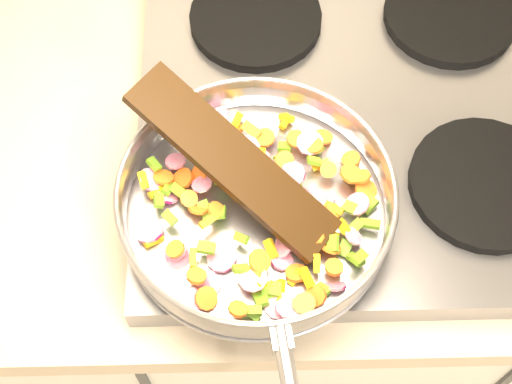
{
  "coord_description": "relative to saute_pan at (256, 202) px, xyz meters",
  "views": [
    {
      "loc": [
        -0.86,
        1.09,
        1.72
      ],
      "look_at": [
        -0.85,
        1.49,
        1.01
      ],
      "focal_mm": 50.0,
      "sensor_mm": 36.0,
      "label": 1
    }
  ],
  "objects": [
    {
      "name": "vegetable_heap",
      "position": [
        0.01,
        -0.0,
        -0.01
      ],
      "size": [
        0.3,
        0.29,
        0.05
      ],
      "color": "#FFB411",
      "rests_on": "saute_pan"
    },
    {
      "name": "wooden_spatula",
      "position": [
        -0.03,
        0.03,
        0.04
      ],
      "size": [
        0.25,
        0.22,
        0.1
      ],
      "primitive_type": "cube",
      "rotation": [
        0.0,
        -0.34,
        2.46
      ],
      "color": "black",
      "rests_on": "saute_pan"
    },
    {
      "name": "grate_fr",
      "position": [
        0.29,
        0.04,
        -0.04
      ],
      "size": [
        0.19,
        0.19,
        0.02
      ],
      "primitive_type": "cylinder",
      "color": "black",
      "rests_on": "cooktop"
    },
    {
      "name": "grate_br",
      "position": [
        0.29,
        0.32,
        -0.04
      ],
      "size": [
        0.19,
        0.19,
        0.02
      ],
      "primitive_type": "cylinder",
      "color": "black",
      "rests_on": "cooktop"
    },
    {
      "name": "cooktop",
      "position": [
        0.15,
        0.18,
        -0.07
      ],
      "size": [
        0.6,
        0.6,
        0.04
      ],
      "primitive_type": "cube",
      "color": "#939399",
      "rests_on": "counter_top"
    },
    {
      "name": "saute_pan",
      "position": [
        0.0,
        0.0,
        0.0
      ],
      "size": [
        0.37,
        0.53,
        0.06
      ],
      "rotation": [
        0.0,
        0.0,
        0.13
      ],
      "color": "#9E9EA5",
      "rests_on": "grate_fl"
    },
    {
      "name": "grate_fl",
      "position": [
        0.01,
        0.04,
        -0.04
      ],
      "size": [
        0.19,
        0.19,
        0.02
      ],
      "primitive_type": "cylinder",
      "color": "black",
      "rests_on": "cooktop"
    },
    {
      "name": "grate_bl",
      "position": [
        0.01,
        0.32,
        -0.04
      ],
      "size": [
        0.19,
        0.19,
        0.02
      ],
      "primitive_type": "cylinder",
      "color": "black",
      "rests_on": "cooktop"
    }
  ]
}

